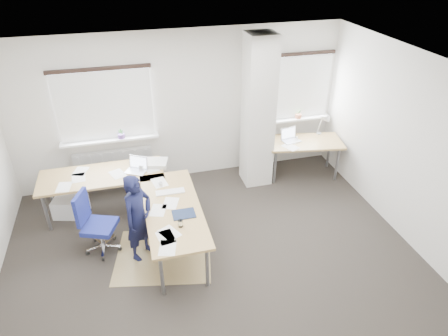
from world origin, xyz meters
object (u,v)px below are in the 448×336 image
object	(u,v)px
desk_side	(305,143)
person	(139,218)
task_chair	(99,235)
desk_main	(138,191)

from	to	relation	value
desk_side	person	size ratio (longest dim) A/B	1.10
person	task_chair	bearing A→B (deg)	112.60
desk_main	desk_side	xyz separation A→B (m)	(3.21, 0.83, -0.01)
desk_side	person	xyz separation A→B (m)	(-3.25, -1.50, -0.00)
task_chair	desk_main	bearing A→B (deg)	53.27
task_chair	person	xyz separation A→B (m)	(0.60, -0.27, 0.40)
desk_side	task_chair	bearing A→B (deg)	-152.27
desk_main	person	bearing A→B (deg)	-93.57
desk_side	task_chair	xyz separation A→B (m)	(-3.85, -1.23, -0.41)
desk_side	task_chair	size ratio (longest dim) A/B	1.49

